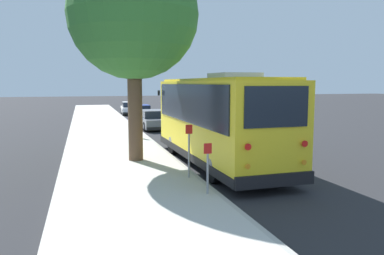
# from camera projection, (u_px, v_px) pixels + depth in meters

# --- Properties ---
(ground_plane) EXTENTS (160.00, 160.00, 0.00)m
(ground_plane) POSITION_uv_depth(u_px,v_px,m) (225.00, 167.00, 13.97)
(ground_plane) COLOR #28282B
(sidewalk_slab) EXTENTS (80.00, 4.22, 0.15)m
(sidewalk_slab) POSITION_uv_depth(u_px,v_px,m) (123.00, 172.00, 12.90)
(sidewalk_slab) COLOR beige
(sidewalk_slab) RESTS_ON ground
(curb_strip) EXTENTS (80.00, 0.14, 0.15)m
(curb_strip) POSITION_uv_depth(u_px,v_px,m) (184.00, 168.00, 13.51)
(curb_strip) COLOR #AAA69D
(curb_strip) RESTS_ON ground
(shuttle_bus) EXTENTS (8.97, 2.79, 3.45)m
(shuttle_bus) POSITION_uv_depth(u_px,v_px,m) (217.00, 116.00, 14.21)
(shuttle_bus) COLOR yellow
(shuttle_bus) RESTS_ON ground
(parked_sedan_gray) EXTENTS (4.53, 1.85, 1.29)m
(parked_sedan_gray) POSITION_uv_depth(u_px,v_px,m) (153.00, 120.00, 25.68)
(parked_sedan_gray) COLOR slate
(parked_sedan_gray) RESTS_ON ground
(parked_sedan_blue) EXTENTS (4.33, 1.85, 1.33)m
(parked_sedan_blue) POSITION_uv_depth(u_px,v_px,m) (140.00, 113.00, 31.11)
(parked_sedan_blue) COLOR navy
(parked_sedan_blue) RESTS_ON ground
(parked_sedan_white) EXTENTS (4.25, 1.87, 1.26)m
(parked_sedan_white) POSITION_uv_depth(u_px,v_px,m) (130.00, 109.00, 37.53)
(parked_sedan_white) COLOR silver
(parked_sedan_white) RESTS_ON ground
(street_tree) EXTENTS (4.86, 4.86, 8.68)m
(street_tree) POSITION_uv_depth(u_px,v_px,m) (133.00, 6.00, 13.98)
(street_tree) COLOR brown
(street_tree) RESTS_ON sidewalk_slab
(sign_post_near) EXTENTS (0.06, 0.22, 1.37)m
(sign_post_near) POSITION_uv_depth(u_px,v_px,m) (208.00, 168.00, 10.01)
(sign_post_near) COLOR gray
(sign_post_near) RESTS_ON sidewalk_slab
(sign_post_far) EXTENTS (0.06, 0.22, 1.67)m
(sign_post_far) POSITION_uv_depth(u_px,v_px,m) (189.00, 151.00, 11.74)
(sign_post_far) COLOR gray
(sign_post_far) RESTS_ON sidewalk_slab
(fire_hydrant) EXTENTS (0.22, 0.22, 0.81)m
(fire_hydrant) POSITION_uv_depth(u_px,v_px,m) (141.00, 131.00, 20.15)
(fire_hydrant) COLOR gold
(fire_hydrant) RESTS_ON sidewalk_slab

